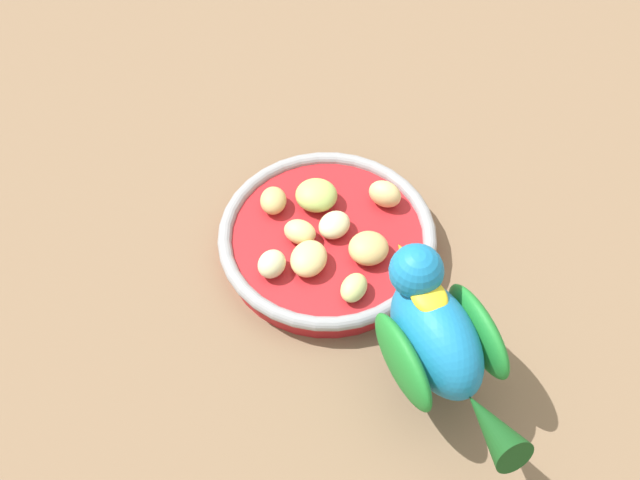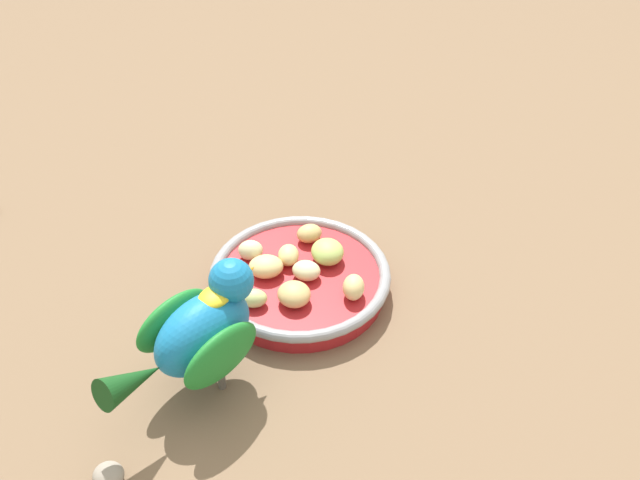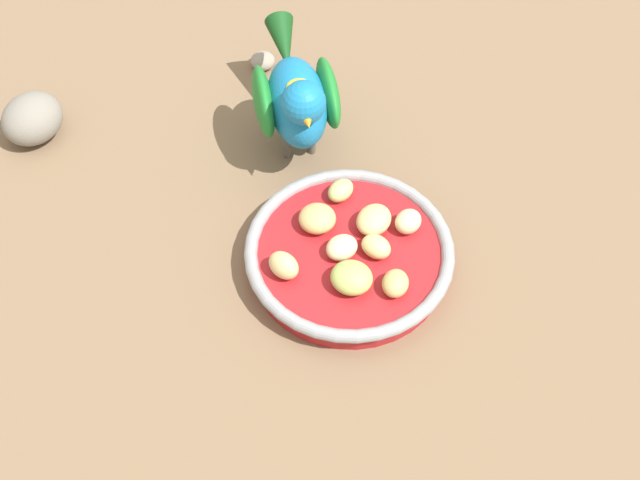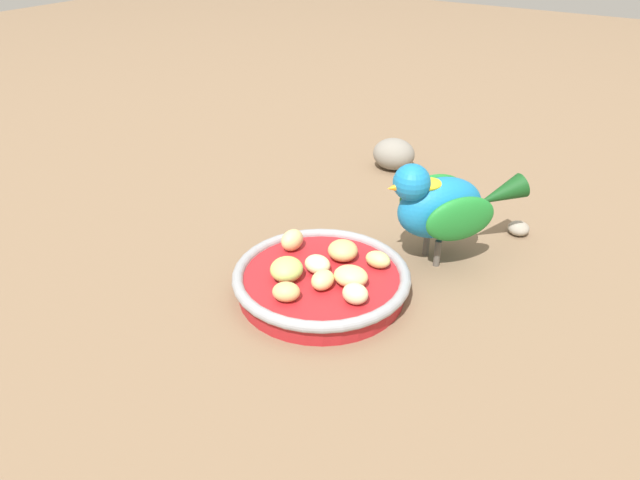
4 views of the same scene
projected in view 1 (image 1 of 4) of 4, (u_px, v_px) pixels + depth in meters
The scene contains 12 objects.
ground_plane at pixel (362, 251), 0.82m from camera, with size 4.00×4.00×0.00m, color #7A6047.
feeding_bowl at pixel (327, 241), 0.81m from camera, with size 0.20×0.20×0.03m.
apple_piece_0 at pixel (369, 248), 0.78m from camera, with size 0.04×0.03×0.02m, color tan.
apple_piece_1 at pixel (334, 225), 0.80m from camera, with size 0.03×0.03×0.02m, color beige.
apple_piece_2 at pixel (273, 201), 0.81m from camera, with size 0.03×0.02×0.02m, color tan.
apple_piece_3 at pixel (316, 195), 0.81m from camera, with size 0.04×0.04×0.02m, color #B2CC66.
apple_piece_4 at pixel (383, 193), 0.81m from camera, with size 0.03×0.02×0.02m, color #E5C67F.
apple_piece_5 at pixel (300, 232), 0.79m from camera, with size 0.03×0.02×0.02m, color #E5C67F.
apple_piece_6 at pixel (354, 288), 0.76m from camera, with size 0.03×0.02×0.02m, color #C6D17A.
apple_piece_7 at pixel (272, 264), 0.77m from camera, with size 0.03×0.02×0.02m, color beige.
apple_piece_8 at pixel (309, 259), 0.77m from camera, with size 0.04×0.03×0.02m, color #E5C67F.
parrot at pixel (439, 339), 0.68m from camera, with size 0.16×0.14×0.13m.
Camera 1 is at (-0.19, 0.44, 0.67)m, focal length 50.09 mm.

